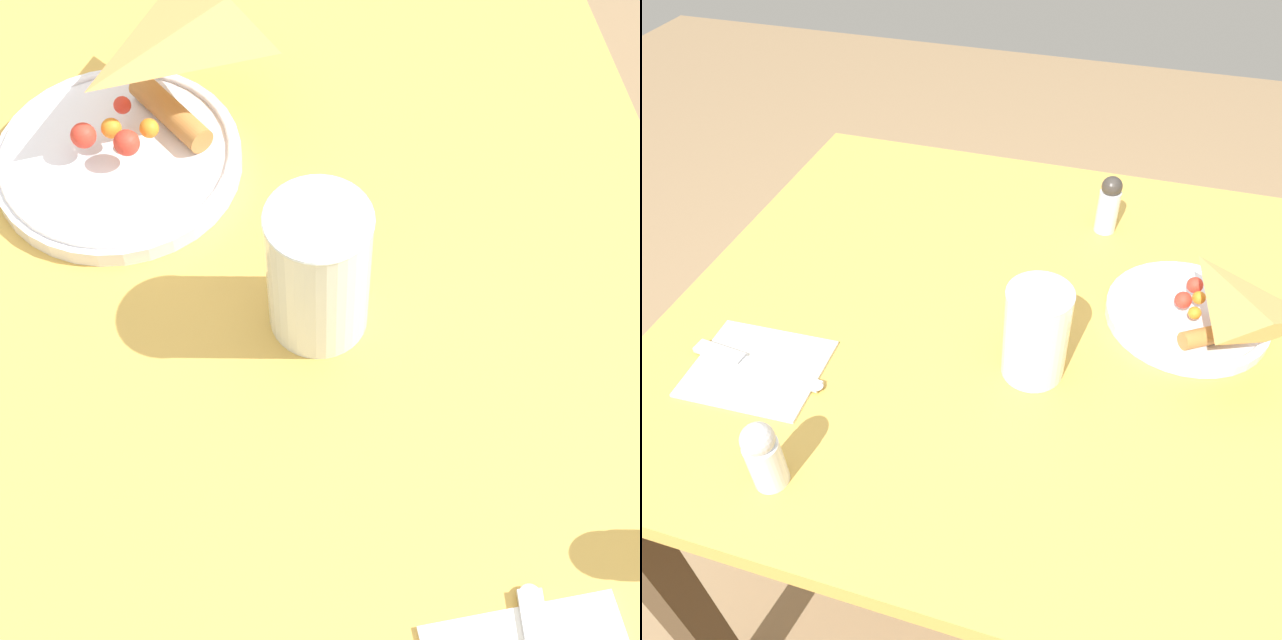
% 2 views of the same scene
% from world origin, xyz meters
% --- Properties ---
extents(ground_plane, '(6.00, 6.00, 0.00)m').
position_xyz_m(ground_plane, '(0.00, 0.00, 0.00)').
color(ground_plane, '#997A56').
extents(dining_table, '(1.14, 0.84, 0.76)m').
position_xyz_m(dining_table, '(0.00, 0.00, 0.65)').
color(dining_table, gold).
rests_on(dining_table, ground_plane).
extents(plate_pizza, '(0.22, 0.22, 0.05)m').
position_xyz_m(plate_pizza, '(0.13, 0.06, 0.78)').
color(plate_pizza, white).
rests_on(plate_pizza, dining_table).
extents(milk_glass, '(0.08, 0.08, 0.13)m').
position_xyz_m(milk_glass, '(-0.06, -0.10, 0.82)').
color(milk_glass, white).
rests_on(milk_glass, dining_table).
extents(napkin_folded, '(0.17, 0.14, 0.00)m').
position_xyz_m(napkin_folded, '(-0.39, -0.19, 0.76)').
color(napkin_folded, white).
rests_on(napkin_folded, dining_table).
extents(butter_knife, '(0.19, 0.04, 0.01)m').
position_xyz_m(butter_knife, '(-0.40, -0.19, 0.77)').
color(butter_knife, '#B2B2B7').
rests_on(butter_knife, napkin_folded).
extents(salt_shaker, '(0.04, 0.04, 0.09)m').
position_xyz_m(salt_shaker, '(-0.29, -0.33, 0.81)').
color(salt_shaker, white).
rests_on(salt_shaker, dining_table).
extents(pepper_shaker, '(0.03, 0.03, 0.10)m').
position_xyz_m(pepper_shaker, '(-0.01, 0.24, 0.81)').
color(pepper_shaker, silver).
rests_on(pepper_shaker, dining_table).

